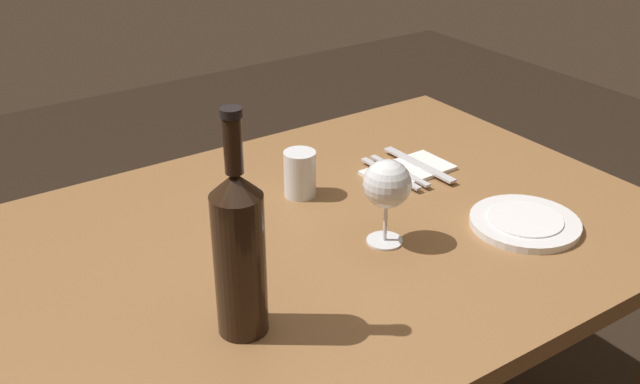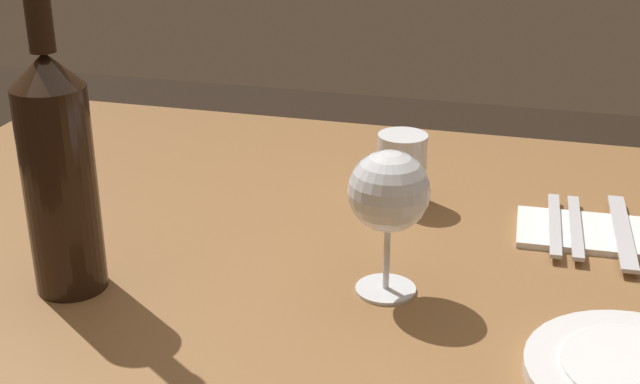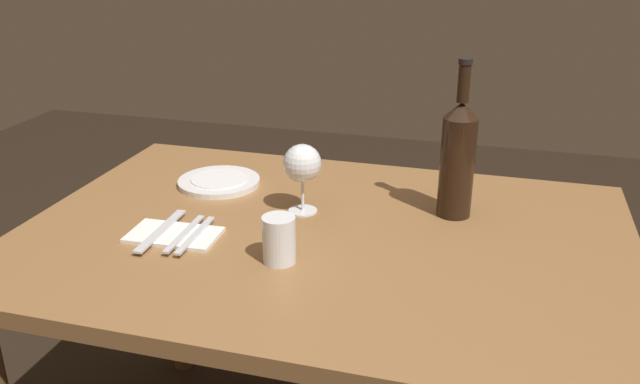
# 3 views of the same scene
# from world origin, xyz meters

# --- Properties ---
(dining_table) EXTENTS (1.30, 0.90, 0.74)m
(dining_table) POSITION_xyz_m (0.00, 0.00, 0.65)
(dining_table) COLOR olive
(dining_table) RESTS_ON ground
(wine_glass_left) EXTENTS (0.09, 0.09, 0.16)m
(wine_glass_left) POSITION_xyz_m (0.07, -0.09, 0.85)
(wine_glass_left) COLOR white
(wine_glass_left) RESTS_ON dining_table
(wine_bottle) EXTENTS (0.08, 0.08, 0.35)m
(wine_bottle) POSITION_xyz_m (-0.26, -0.17, 0.88)
(wine_bottle) COLOR black
(wine_bottle) RESTS_ON dining_table
(water_tumbler) EXTENTS (0.07, 0.07, 0.09)m
(water_tumbler) POSITION_xyz_m (0.05, 0.15, 0.78)
(water_tumbler) COLOR white
(water_tumbler) RESTS_ON dining_table
(dinner_plate) EXTENTS (0.21, 0.21, 0.02)m
(dinner_plate) POSITION_xyz_m (0.33, -0.20, 0.75)
(dinner_plate) COLOR white
(dinner_plate) RESTS_ON dining_table
(folded_napkin) EXTENTS (0.19, 0.12, 0.01)m
(folded_napkin) POSITION_xyz_m (0.30, 0.11, 0.74)
(folded_napkin) COLOR white
(folded_napkin) RESTS_ON dining_table
(fork_inner) EXTENTS (0.02, 0.18, 0.00)m
(fork_inner) POSITION_xyz_m (0.27, 0.11, 0.75)
(fork_inner) COLOR silver
(fork_inner) RESTS_ON folded_napkin
(fork_outer) EXTENTS (0.02, 0.18, 0.00)m
(fork_outer) POSITION_xyz_m (0.25, 0.11, 0.75)
(fork_outer) COLOR silver
(fork_outer) RESTS_ON folded_napkin
(table_knife) EXTENTS (0.03, 0.21, 0.00)m
(table_knife) POSITION_xyz_m (0.33, 0.11, 0.75)
(table_knife) COLOR silver
(table_knife) RESTS_ON folded_napkin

